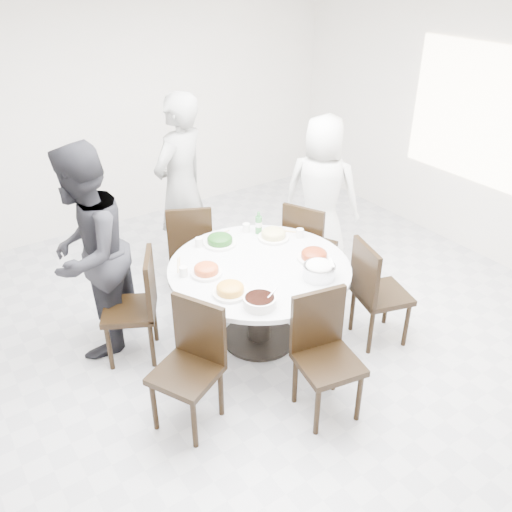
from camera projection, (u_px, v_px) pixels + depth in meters
floor at (255, 345)px, 4.71m from camera, size 6.00×6.00×0.01m
wall_back at (108, 110)px, 6.17m from camera, size 6.00×0.01×2.80m
wall_right at (500, 130)px, 5.48m from camera, size 0.01×6.00×2.80m
window at (501, 121)px, 5.42m from camera, size 0.04×2.20×1.40m
dining_table at (259, 304)px, 4.61m from camera, size 1.50×1.50×0.75m
chair_ne at (310, 245)px, 5.31m from camera, size 0.56×0.56×0.95m
chair_n at (190, 245)px, 5.30m from camera, size 0.56×0.56×0.95m
chair_nw at (129, 308)px, 4.38m from camera, size 0.57×0.57×0.95m
chair_sw at (186, 371)px, 3.73m from camera, size 0.57×0.57×0.95m
chair_s at (329, 361)px, 3.82m from camera, size 0.49×0.49×0.95m
chair_se at (382, 292)px, 4.58m from camera, size 0.52×0.52×0.95m
diner_right at (321, 194)px, 5.56m from camera, size 0.88×0.95×1.62m
diner_middle at (181, 188)px, 5.36m from camera, size 0.81×0.70×1.88m
diner_left at (88, 253)px, 4.30m from camera, size 1.09×1.10×1.79m
dish_greens at (220, 241)px, 4.72m from camera, size 0.28×0.28×0.07m
dish_pale at (274, 235)px, 4.81m from camera, size 0.28×0.28×0.07m
dish_orange at (206, 271)px, 4.29m from camera, size 0.25×0.25×0.07m
dish_redbrown at (314, 256)px, 4.49m from camera, size 0.28×0.28×0.07m
dish_tofu at (230, 290)px, 4.04m from camera, size 0.27×0.27×0.07m
rice_bowl at (319, 272)px, 4.24m from camera, size 0.26×0.26×0.11m
soup_bowl at (260, 301)px, 3.91m from camera, size 0.24×0.24×0.07m
beverage_bottle at (259, 223)px, 4.88m from camera, size 0.06×0.06×0.21m
tea_cups at (221, 230)px, 4.89m from camera, size 0.07×0.07×0.08m
chopsticks at (222, 235)px, 4.89m from camera, size 0.24×0.04×0.01m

